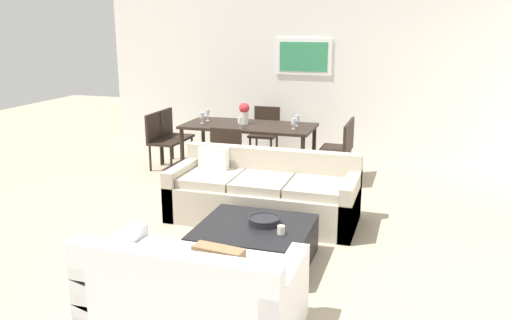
# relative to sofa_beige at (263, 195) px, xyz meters

# --- Properties ---
(ground_plane) EXTENTS (18.00, 18.00, 0.00)m
(ground_plane) POSITION_rel_sofa_beige_xyz_m (0.09, -0.34, -0.29)
(ground_plane) COLOR tan
(back_wall_unit) EXTENTS (8.40, 0.09, 2.70)m
(back_wall_unit) POSITION_rel_sofa_beige_xyz_m (0.38, 3.19, 1.06)
(back_wall_unit) COLOR silver
(back_wall_unit) RESTS_ON ground
(sofa_beige) EXTENTS (2.16, 0.90, 0.78)m
(sofa_beige) POSITION_rel_sofa_beige_xyz_m (0.00, 0.00, 0.00)
(sofa_beige) COLOR #B2A893
(sofa_beige) RESTS_ON ground
(loveseat_white) EXTENTS (1.54, 0.90, 0.78)m
(loveseat_white) POSITION_rel_sofa_beige_xyz_m (0.18, -2.39, 0.00)
(loveseat_white) COLOR white
(loveseat_white) RESTS_ON ground
(coffee_table) EXTENTS (1.06, 0.99, 0.38)m
(coffee_table) POSITION_rel_sofa_beige_xyz_m (0.26, -1.15, -0.10)
(coffee_table) COLOR black
(coffee_table) RESTS_ON ground
(decorative_bowl) EXTENTS (0.31, 0.31, 0.07)m
(decorative_bowl) POSITION_rel_sofa_beige_xyz_m (0.33, -1.08, 0.13)
(decorative_bowl) COLOR black
(decorative_bowl) RESTS_ON coffee_table
(candle_jar) EXTENTS (0.07, 0.07, 0.08)m
(candle_jar) POSITION_rel_sofa_beige_xyz_m (0.55, -1.26, 0.13)
(candle_jar) COLOR silver
(candle_jar) RESTS_ON coffee_table
(dining_table) EXTENTS (1.98, 0.93, 0.75)m
(dining_table) POSITION_rel_sofa_beige_xyz_m (-0.78, 1.84, 0.39)
(dining_table) COLOR black
(dining_table) RESTS_ON ground
(dining_chair_head) EXTENTS (0.44, 0.44, 0.88)m
(dining_chair_head) POSITION_rel_sofa_beige_xyz_m (-0.78, 2.72, 0.21)
(dining_chair_head) COLOR black
(dining_chair_head) RESTS_ON ground
(dining_chair_foot) EXTENTS (0.44, 0.44, 0.88)m
(dining_chair_foot) POSITION_rel_sofa_beige_xyz_m (-0.78, 0.97, 0.21)
(dining_chair_foot) COLOR black
(dining_chair_foot) RESTS_ON ground
(dining_chair_right_far) EXTENTS (0.44, 0.44, 0.88)m
(dining_chair_right_far) POSITION_rel_sofa_beige_xyz_m (0.61, 2.05, 0.21)
(dining_chair_right_far) COLOR black
(dining_chair_right_far) RESTS_ON ground
(dining_chair_left_far) EXTENTS (0.44, 0.44, 0.88)m
(dining_chair_left_far) POSITION_rel_sofa_beige_xyz_m (-2.18, 2.05, 0.21)
(dining_chair_left_far) COLOR black
(dining_chair_left_far) RESTS_ON ground
(dining_chair_left_near) EXTENTS (0.44, 0.44, 0.88)m
(dining_chair_left_near) POSITION_rel_sofa_beige_xyz_m (-2.18, 1.64, 0.21)
(dining_chair_left_near) COLOR black
(dining_chair_left_near) RESTS_ON ground
(dining_chair_right_near) EXTENTS (0.44, 0.44, 0.88)m
(dining_chair_right_near) POSITION_rel_sofa_beige_xyz_m (0.61, 1.64, 0.21)
(dining_chair_right_near) COLOR black
(dining_chair_right_near) RESTS_ON ground
(wine_glass_left_far) EXTENTS (0.07, 0.07, 0.18)m
(wine_glass_left_far) POSITION_rel_sofa_beige_xyz_m (-1.50, 1.96, 0.59)
(wine_glass_left_far) COLOR silver
(wine_glass_left_far) RESTS_ON dining_table
(wine_glass_foot) EXTENTS (0.06, 0.06, 0.18)m
(wine_glass_foot) POSITION_rel_sofa_beige_xyz_m (-0.78, 1.44, 0.59)
(wine_glass_foot) COLOR silver
(wine_glass_foot) RESTS_ON dining_table
(wine_glass_left_near) EXTENTS (0.07, 0.07, 0.17)m
(wine_glass_left_near) POSITION_rel_sofa_beige_xyz_m (-1.50, 1.73, 0.58)
(wine_glass_left_near) COLOR silver
(wine_glass_left_near) RESTS_ON dining_table
(wine_glass_right_far) EXTENTS (0.07, 0.07, 0.16)m
(wine_glass_right_far) POSITION_rel_sofa_beige_xyz_m (-0.06, 1.96, 0.57)
(wine_glass_right_far) COLOR silver
(wine_glass_right_far) RESTS_ON dining_table
(wine_glass_right_near) EXTENTS (0.07, 0.07, 0.16)m
(wine_glass_right_near) POSITION_rel_sofa_beige_xyz_m (-0.06, 1.73, 0.56)
(wine_glass_right_near) COLOR silver
(wine_glass_right_near) RESTS_ON dining_table
(centerpiece_vase) EXTENTS (0.16, 0.16, 0.33)m
(centerpiece_vase) POSITION_rel_sofa_beige_xyz_m (-0.87, 1.89, 0.64)
(centerpiece_vase) COLOR silver
(centerpiece_vase) RESTS_ON dining_table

